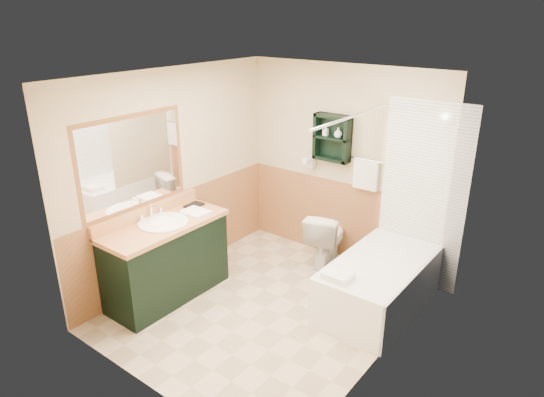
{
  "coord_description": "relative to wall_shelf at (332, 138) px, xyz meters",
  "views": [
    {
      "loc": [
        2.71,
        -3.42,
        2.95
      ],
      "look_at": [
        -0.06,
        0.2,
        1.17
      ],
      "focal_mm": 32.0,
      "sensor_mm": 36.0,
      "label": 1
    }
  ],
  "objects": [
    {
      "name": "floor",
      "position": [
        0.1,
        -1.41,
        -1.55
      ],
      "size": [
        3.0,
        3.0,
        0.0
      ],
      "primitive_type": "plane",
      "color": "beige",
      "rests_on": "ground"
    },
    {
      "name": "back_wall",
      "position": [
        0.1,
        0.11,
        -0.35
      ],
      "size": [
        2.6,
        0.04,
        2.4
      ],
      "primitive_type": "cube",
      "color": "beige",
      "rests_on": "ground"
    },
    {
      "name": "left_wall",
      "position": [
        -1.22,
        -1.41,
        -0.35
      ],
      "size": [
        0.04,
        3.0,
        2.4
      ],
      "primitive_type": "cube",
      "color": "beige",
      "rests_on": "ground"
    },
    {
      "name": "right_wall",
      "position": [
        1.42,
        -1.41,
        -0.35
      ],
      "size": [
        0.04,
        3.0,
        2.4
      ],
      "primitive_type": "cube",
      "color": "beige",
      "rests_on": "ground"
    },
    {
      "name": "ceiling",
      "position": [
        0.1,
        -1.41,
        0.87
      ],
      "size": [
        2.6,
        3.0,
        0.04
      ],
      "primitive_type": "cube",
      "color": "white",
      "rests_on": "back_wall"
    },
    {
      "name": "wainscot_left",
      "position": [
        -1.19,
        -1.41,
        -1.05
      ],
      "size": [
        2.98,
        2.98,
        1.0
      ],
      "primitive_type": null,
      "color": "#BC7B4C",
      "rests_on": "left_wall"
    },
    {
      "name": "wainscot_back",
      "position": [
        0.1,
        0.08,
        -1.05
      ],
      "size": [
        2.58,
        2.58,
        1.0
      ],
      "primitive_type": null,
      "color": "#BC7B4C",
      "rests_on": "back_wall"
    },
    {
      "name": "mirror_frame",
      "position": [
        -1.17,
        -1.96,
        -0.05
      ],
      "size": [
        1.3,
        1.3,
        1.0
      ],
      "primitive_type": null,
      "color": "brown",
      "rests_on": "left_wall"
    },
    {
      "name": "mirror_glass",
      "position": [
        -1.17,
        -1.96,
        -0.05
      ],
      "size": [
        1.2,
        1.2,
        0.9
      ],
      "primitive_type": null,
      "color": "white",
      "rests_on": "left_wall"
    },
    {
      "name": "tile_right",
      "position": [
        1.38,
        -0.66,
        -0.5
      ],
      "size": [
        1.5,
        1.5,
        2.1
      ],
      "primitive_type": null,
      "color": "white",
      "rests_on": "right_wall"
    },
    {
      "name": "tile_back",
      "position": [
        1.13,
        0.07,
        -0.5
      ],
      "size": [
        0.95,
        0.95,
        2.1
      ],
      "primitive_type": null,
      "color": "white",
      "rests_on": "back_wall"
    },
    {
      "name": "tile_accent",
      "position": [
        1.37,
        -0.66,
        0.35
      ],
      "size": [
        1.5,
        1.5,
        0.1
      ],
      "primitive_type": null,
      "color": "#13432E",
      "rests_on": "right_wall"
    },
    {
      "name": "wall_shelf",
      "position": [
        0.0,
        0.0,
        0.0
      ],
      "size": [
        0.45,
        0.15,
        0.55
      ],
      "primitive_type": "cube",
      "color": "black",
      "rests_on": "back_wall"
    },
    {
      "name": "hair_dryer",
      "position": [
        -0.3,
        0.02,
        -0.35
      ],
      "size": [
        0.1,
        0.24,
        0.18
      ],
      "primitive_type": null,
      "color": "silver",
      "rests_on": "back_wall"
    },
    {
      "name": "towel_bar",
      "position": [
        0.45,
        0.04,
        -0.2
      ],
      "size": [
        0.4,
        0.06,
        0.4
      ],
      "primitive_type": null,
      "color": "white",
      "rests_on": "back_wall"
    },
    {
      "name": "curtain_rod",
      "position": [
        0.63,
        -0.66,
        0.45
      ],
      "size": [
        0.03,
        1.6,
        0.03
      ],
      "primitive_type": "cylinder",
      "rotation": [
        1.57,
        0.0,
        0.0
      ],
      "color": "silver",
      "rests_on": "back_wall"
    },
    {
      "name": "shower_curtain",
      "position": [
        0.63,
        -0.48,
        -0.4
      ],
      "size": [
        1.05,
        1.05,
        1.7
      ],
      "primitive_type": null,
      "color": "beige",
      "rests_on": "curtain_rod"
    },
    {
      "name": "vanity",
      "position": [
        -0.89,
        -1.86,
        -1.11
      ],
      "size": [
        0.59,
        1.38,
        0.87
      ],
      "primitive_type": "cube",
      "color": "black",
      "rests_on": "ground"
    },
    {
      "name": "bathtub",
      "position": [
        1.03,
        -0.64,
        -1.28
      ],
      "size": [
        0.8,
        1.5,
        0.54
      ],
      "primitive_type": "cube",
      "color": "white",
      "rests_on": "ground"
    },
    {
      "name": "toilet",
      "position": [
        0.1,
        -0.2,
        -1.2
      ],
      "size": [
        0.57,
        0.79,
        0.7
      ],
      "primitive_type": "imported",
      "rotation": [
        0.0,
        0.0,
        3.4
      ],
      "color": "white",
      "rests_on": "ground"
    },
    {
      "name": "counter_towel",
      "position": [
        -0.8,
        -1.49,
        -0.66
      ],
      "size": [
        0.28,
        0.22,
        0.04
      ],
      "primitive_type": "cube",
      "color": "white",
      "rests_on": "vanity"
    },
    {
      "name": "vanity_book",
      "position": [
        -1.06,
        -1.34,
        -0.57
      ],
      "size": [
        0.16,
        0.03,
        0.21
      ],
      "primitive_type": "imported",
      "rotation": [
        0.0,
        0.0,
        0.05
      ],
      "color": "black",
      "rests_on": "vanity"
    },
    {
      "name": "tub_towel",
      "position": [
        0.85,
        -1.22,
        -0.98
      ],
      "size": [
        0.27,
        0.22,
        0.07
      ],
      "primitive_type": "cube",
      "color": "white",
      "rests_on": "bathtub"
    },
    {
      "name": "soap_bottle_a",
      "position": [
        -0.09,
        -0.01,
        0.04
      ],
      "size": [
        0.05,
        0.12,
        0.05
      ],
      "primitive_type": "imported",
      "rotation": [
        0.0,
        0.0,
        0.02
      ],
      "color": "white",
      "rests_on": "wall_shelf"
    },
    {
      "name": "soap_bottle_b",
      "position": [
        0.08,
        -0.01,
        0.06
      ],
      "size": [
        0.11,
        0.13,
        0.09
      ],
      "primitive_type": "imported",
      "rotation": [
        0.0,
        0.0,
        -0.18
      ],
      "color": "white",
      "rests_on": "wall_shelf"
    }
  ]
}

